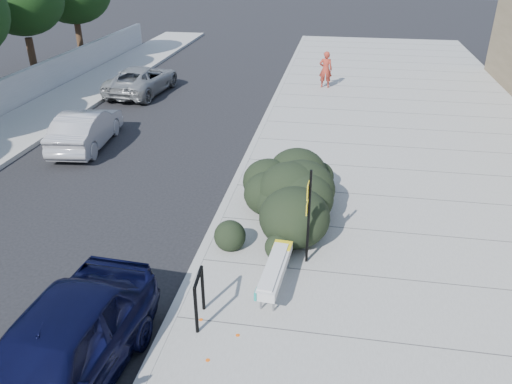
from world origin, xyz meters
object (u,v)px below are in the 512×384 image
at_px(bench, 275,269).
at_px(sedan_navy, 55,358).
at_px(suv_silver, 142,80).
at_px(pedestrian, 326,69).
at_px(bike_rack, 199,294).
at_px(sign_post, 308,211).
at_px(wagon_silver, 86,129).

xyz_separation_m(bench, sedan_navy, (-3.15, -3.24, 0.19)).
xyz_separation_m(bench, suv_silver, (-8.46, 14.29, 0.04)).
relative_size(suv_silver, pedestrian, 2.69).
xyz_separation_m(bench, bike_rack, (-1.30, -1.26, 0.17)).
relative_size(bench, pedestrian, 1.12).
xyz_separation_m(bike_rack, sign_post, (1.87, 2.34, 0.69)).
height_order(bench, pedestrian, pedestrian).
height_order(wagon_silver, suv_silver, wagon_silver).
bearing_deg(bench, suv_silver, 125.00).
relative_size(bench, sign_post, 0.85).
bearing_deg(wagon_silver, sign_post, 137.59).
bearing_deg(wagon_silver, sedan_navy, 108.08).
height_order(bike_rack, sign_post, sign_post).
xyz_separation_m(bike_rack, wagon_silver, (-6.60, 8.55, -0.11)).
relative_size(bench, suv_silver, 0.42).
bearing_deg(wagon_silver, suv_silver, -91.58).
xyz_separation_m(sign_post, sedan_navy, (-3.72, -4.32, -0.67)).
bearing_deg(bench, wagon_silver, 141.64).
height_order(wagon_silver, pedestrian, pedestrian).
bearing_deg(pedestrian, bench, 87.24).
bearing_deg(bike_rack, bench, 39.77).
distance_m(bike_rack, wagon_silver, 10.80).
bearing_deg(sedan_navy, bike_rack, 50.35).
height_order(suv_silver, pedestrian, pedestrian).
xyz_separation_m(bench, pedestrian, (0.31, 16.33, 0.42)).
xyz_separation_m(sign_post, wagon_silver, (-8.47, 6.21, -0.80)).
height_order(sign_post, suv_silver, sign_post).
bearing_deg(bench, sedan_navy, -129.82).
relative_size(sedan_navy, wagon_silver, 1.16).
height_order(bench, wagon_silver, wagon_silver).
relative_size(bike_rack, suv_silver, 0.22).
height_order(bench, sedan_navy, sedan_navy).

